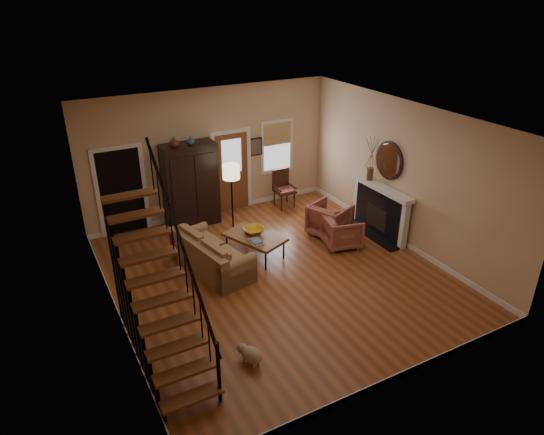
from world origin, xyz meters
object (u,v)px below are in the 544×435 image
armchair_right (330,220)px  floor_lamp (232,200)px  armoire (191,185)px  armchair_left (342,231)px  side_chair (284,189)px  coffee_table (255,246)px  sofa (212,254)px

armchair_right → floor_lamp: 2.39m
armoire → armchair_right: (2.70, -2.15, -0.65)m
armchair_left → side_chair: side_chair is taller
armoire → armchair_left: 3.86m
armchair_left → armchair_right: bearing=7.4°
coffee_table → side_chair: 2.78m
armoire → armchair_left: armoire is taller
armoire → armchair_left: size_ratio=2.59×
armchair_left → armchair_right: 0.59m
armoire → coffee_table: armoire is taller
armchair_left → coffee_table: bearing=88.8°
sofa → floor_lamp: 1.80m
coffee_table → floor_lamp: bearing=88.6°
floor_lamp → coffee_table: bearing=-91.4°
armoire → sofa: 2.43m
armchair_left → armchair_right: (0.06, 0.58, 0.03)m
floor_lamp → armchair_right: bearing=-30.6°
coffee_table → armchair_right: (2.05, 0.07, 0.15)m
sofa → side_chair: 3.62m
sofa → armchair_left: 3.07m
armchair_right → side_chair: 1.96m
armoire → side_chair: bearing=-4.5°
sofa → floor_lamp: floor_lamp is taller
coffee_table → floor_lamp: 1.41m
floor_lamp → side_chair: (1.86, 0.76, -0.37)m
sofa → floor_lamp: size_ratio=1.14×
floor_lamp → side_chair: size_ratio=1.72×
armchair_right → armchair_left: bearing=152.1°
armchair_left → armoire: bearing=57.5°
sofa → side_chair: side_chair is taller
armoire → floor_lamp: (0.69, -0.96, -0.17)m
sofa → armchair_left: size_ratio=2.48×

